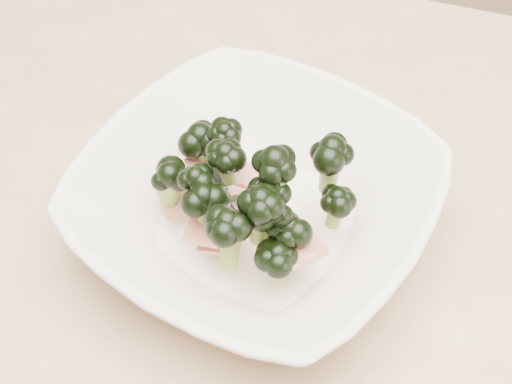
% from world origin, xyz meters
% --- Properties ---
extents(dining_table, '(1.20, 0.80, 0.75)m').
position_xyz_m(dining_table, '(0.00, 0.00, 0.65)').
color(dining_table, tan).
rests_on(dining_table, ground).
extents(broccoli_dish, '(0.36, 0.36, 0.13)m').
position_xyz_m(broccoli_dish, '(-0.05, 0.02, 0.79)').
color(broccoli_dish, beige).
rests_on(broccoli_dish, dining_table).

